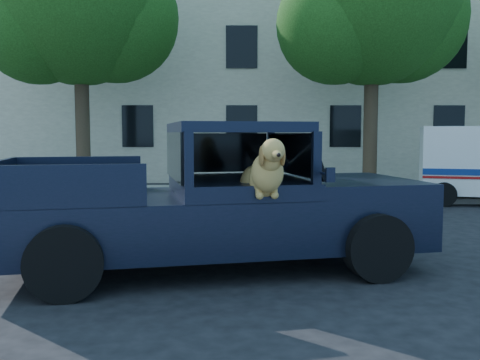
{
  "coord_description": "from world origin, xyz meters",
  "views": [
    {
      "loc": [
        0.81,
        -7.17,
        1.92
      ],
      "look_at": [
        0.85,
        -0.05,
        1.3
      ],
      "focal_mm": 40.0,
      "sensor_mm": 36.0,
      "label": 1
    }
  ],
  "objects": [
    {
      "name": "far_sidewalk",
      "position": [
        0.0,
        9.2,
        0.07
      ],
      "size": [
        60.0,
        4.0,
        0.15
      ],
      "primitive_type": "cube",
      "color": "gray",
      "rests_on": "ground"
    },
    {
      "name": "street_tree_left",
      "position": [
        -3.97,
        9.62,
        5.71
      ],
      "size": [
        6.0,
        5.2,
        8.6
      ],
      "color": "#332619",
      "rests_on": "ground"
    },
    {
      "name": "building_main",
      "position": [
        3.0,
        16.5,
        4.5
      ],
      "size": [
        26.0,
        6.0,
        9.0
      ],
      "primitive_type": "cube",
      "color": "beige",
      "rests_on": "ground"
    },
    {
      "name": "street_tree_mid",
      "position": [
        5.03,
        9.62,
        5.71
      ],
      "size": [
        6.0,
        5.2,
        8.6
      ],
      "color": "#332619",
      "rests_on": "ground"
    },
    {
      "name": "ground",
      "position": [
        0.0,
        0.0,
        0.0
      ],
      "size": [
        120.0,
        120.0,
        0.0
      ],
      "primitive_type": "plane",
      "color": "black",
      "rests_on": "ground"
    },
    {
      "name": "lane_stripes",
      "position": [
        2.0,
        3.4,
        0.01
      ],
      "size": [
        21.6,
        0.14,
        0.01
      ],
      "primitive_type": null,
      "color": "silver",
      "rests_on": "ground"
    },
    {
      "name": "pickup_truck",
      "position": [
        0.42,
        0.31,
        0.7
      ],
      "size": [
        6.12,
        3.5,
        2.07
      ],
      "rotation": [
        0.0,
        0.0,
        0.21
      ],
      "color": "black",
      "rests_on": "ground"
    }
  ]
}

